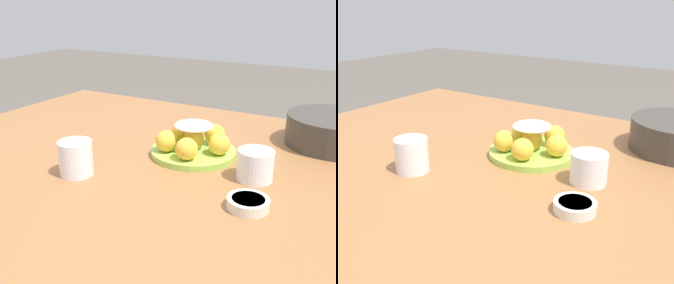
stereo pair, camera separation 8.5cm
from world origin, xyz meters
TOP-DOWN VIEW (x-y plane):
  - dining_table at (0.00, 0.00)m, footprint 1.37×1.09m
  - cake_plate at (0.11, 0.08)m, footprint 0.23×0.23m
  - sauce_bowl at (0.34, -0.12)m, footprint 0.09×0.09m
  - cup_near at (-0.08, -0.17)m, footprint 0.08×0.08m
  - cup_far at (0.30, 0.02)m, footprint 0.09×0.09m

SIDE VIEW (x-z plane):
  - dining_table at x=0.00m, z-range 0.28..0.99m
  - sauce_bowl at x=0.34m, z-range 0.72..0.74m
  - cake_plate at x=0.11m, z-range 0.70..0.80m
  - cup_far at x=0.30m, z-range 0.72..0.79m
  - cup_near at x=-0.08m, z-range 0.72..0.80m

